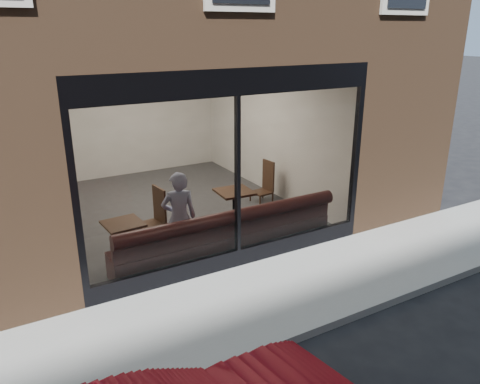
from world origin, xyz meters
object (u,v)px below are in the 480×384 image
cafe_table_left (123,224)px  cafe_chair_left (152,225)px  person (179,218)px  cafe_table_right (234,192)px  cafe_chair_right (262,192)px  banquette (226,244)px

cafe_table_left → cafe_chair_left: 1.24m
person → cafe_table_right: size_ratio=2.39×
cafe_chair_left → cafe_chair_right: bearing=-175.8°
person → cafe_table_left: 0.91m
cafe_table_left → person: bearing=-21.9°
banquette → person: size_ratio=2.53×
person → cafe_table_right: 1.70m
banquette → cafe_table_right: bearing=54.4°
banquette → cafe_table_left: size_ratio=6.66×
cafe_chair_right → banquette: bearing=39.3°
person → cafe_table_left: person is taller
banquette → cafe_table_right: (0.74, 1.03, 0.52)m
banquette → cafe_table_left: (-1.60, 0.55, 0.52)m
cafe_table_right → cafe_chair_left: bearing=166.9°
cafe_table_right → cafe_chair_right: bearing=37.1°
cafe_chair_right → cafe_table_left: bearing=15.7°
cafe_table_right → cafe_chair_right: size_ratio=1.72×
person → cafe_chair_left: (-0.09, 1.18, -0.55)m
banquette → cafe_chair_left: banquette is taller
cafe_chair_right → person: bearing=26.9°
banquette → cafe_chair_left: (-0.85, 1.40, 0.01)m
cafe_chair_left → banquette: bearing=114.4°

